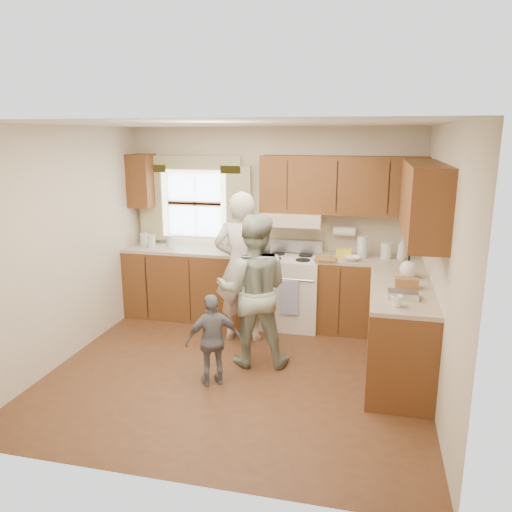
% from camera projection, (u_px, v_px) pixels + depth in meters
% --- Properties ---
extents(room, '(3.80, 3.80, 3.80)m').
position_uv_depth(room, '(237.00, 255.00, 4.90)').
color(room, '#4D2818').
rests_on(room, ground).
extents(kitchen_fixtures, '(3.80, 2.25, 2.15)m').
position_uv_depth(kitchen_fixtures, '(311.00, 271.00, 5.88)').
color(kitchen_fixtures, '#42270E').
rests_on(kitchen_fixtures, ground).
extents(stove, '(0.76, 0.67, 1.07)m').
position_uv_depth(stove, '(290.00, 290.00, 6.38)').
color(stove, silver).
rests_on(stove, ground).
extents(woman_left, '(0.68, 0.48, 1.78)m').
position_uv_depth(woman_left, '(242.00, 267.00, 5.83)').
color(woman_left, beige).
rests_on(woman_left, ground).
extents(woman_right, '(0.88, 0.74, 1.62)m').
position_uv_depth(woman_right, '(253.00, 291.00, 5.22)').
color(woman_right, '#2A493A').
rests_on(woman_right, ground).
extents(child, '(0.58, 0.47, 0.92)m').
position_uv_depth(child, '(213.00, 340.00, 4.85)').
color(child, slate).
rests_on(child, ground).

